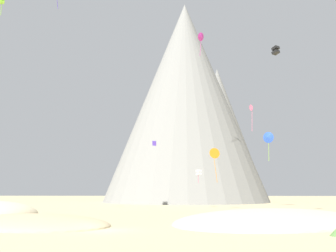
% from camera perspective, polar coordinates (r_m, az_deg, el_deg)
% --- Properties ---
extents(ground_plane, '(400.00, 400.00, 0.00)m').
position_cam_1_polar(ground_plane, '(37.69, -8.57, -13.96)').
color(ground_plane, '#C6B284').
extents(dune_foreground_left, '(30.49, 31.86, 2.89)m').
position_cam_1_polar(dune_foreground_left, '(47.56, 14.12, -12.68)').
color(dune_foreground_left, beige).
rests_on(dune_foreground_left, ground_plane).
extents(dune_foreground_right, '(22.94, 22.40, 2.15)m').
position_cam_1_polar(dune_foreground_right, '(45.22, -18.06, -12.74)').
color(dune_foreground_right, '#C6B284').
rests_on(dune_foreground_right, ground_plane).
extents(bush_near_left, '(3.58, 3.58, 0.86)m').
position_cam_1_polar(bush_near_left, '(59.49, 12.19, -11.47)').
color(bush_near_left, '#668C4C').
rests_on(bush_near_left, ground_plane).
extents(bush_mid_center, '(3.58, 3.58, 0.98)m').
position_cam_1_polar(bush_mid_center, '(56.35, 14.48, -11.50)').
color(bush_mid_center, '#668C4C').
rests_on(bush_mid_center, ground_plane).
extents(rock_massif, '(60.93, 60.93, 59.86)m').
position_cam_1_polar(rock_massif, '(123.86, 2.86, 1.36)').
color(rock_massif, gray).
rests_on(rock_massif, ground_plane).
extents(kite_indigo_low, '(0.81, 0.71, 1.07)m').
position_cam_1_polar(kite_indigo_low, '(83.22, -1.89, -2.37)').
color(kite_indigo_low, '#5138B2').
extents(kite_black_mid, '(1.31, 1.31, 1.25)m').
position_cam_1_polar(kite_black_mid, '(65.27, 14.49, 9.97)').
color(kite_black_mid, black).
extents(kite_rainbow_mid, '(0.97, 1.33, 5.58)m').
position_cam_1_polar(kite_rainbow_mid, '(86.89, 11.35, 2.37)').
color(kite_rainbow_mid, '#E5668C').
extents(kite_orange_low, '(2.11, 1.44, 6.34)m').
position_cam_1_polar(kite_orange_low, '(77.73, 6.40, -3.79)').
color(kite_orange_low, orange).
extents(kite_magenta_high, '(1.97, 2.06, 5.74)m').
position_cam_1_polar(kite_magenta_high, '(100.33, 4.57, 12.02)').
color(kite_magenta_high, '#D1339E').
extents(kite_blue_mid, '(2.26, 1.69, 6.32)m').
position_cam_1_polar(kite_blue_mid, '(92.46, 13.51, -1.56)').
color(kite_blue_mid, blue).
extents(kite_lime_high, '(1.06, 1.05, 2.86)m').
position_cam_1_polar(kite_lime_high, '(77.06, -21.74, 15.53)').
color(kite_lime_high, '#8CD133').
extents(kite_white_low, '(1.21, 1.22, 2.59)m').
position_cam_1_polar(kite_white_low, '(83.58, 4.24, -6.36)').
color(kite_white_low, white).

